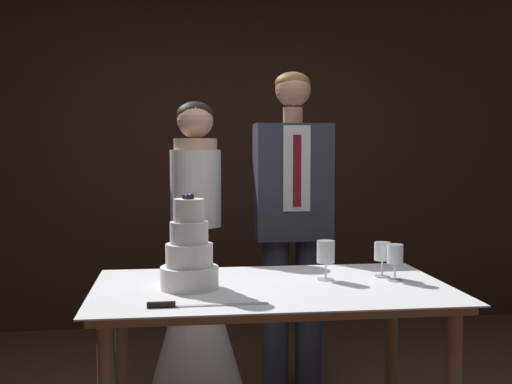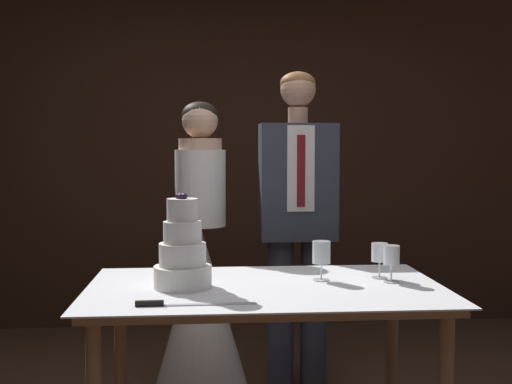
% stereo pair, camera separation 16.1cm
% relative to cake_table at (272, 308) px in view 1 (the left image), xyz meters
% --- Properties ---
extents(wall_back, '(5.45, 0.12, 2.66)m').
position_rel_cake_table_xyz_m(wall_back, '(-0.09, 2.44, 0.61)').
color(wall_back, '#382116').
rests_on(wall_back, ground_plane).
extents(cake_table, '(1.44, 0.86, 0.82)m').
position_rel_cake_table_xyz_m(cake_table, '(0.00, 0.00, 0.00)').
color(cake_table, '#8E6B4C').
rests_on(cake_table, ground_plane).
extents(tiered_cake, '(0.23, 0.23, 0.38)m').
position_rel_cake_table_xyz_m(tiered_cake, '(-0.33, -0.01, 0.23)').
color(tiered_cake, white).
rests_on(tiered_cake, cake_table).
extents(cake_knife, '(0.43, 0.03, 0.02)m').
position_rel_cake_table_xyz_m(cake_knife, '(-0.36, -0.30, 0.10)').
color(cake_knife, silver).
rests_on(cake_knife, cake_table).
extents(wine_glass_near, '(0.07, 0.07, 0.15)m').
position_rel_cake_table_xyz_m(wine_glass_near, '(0.53, 0.03, 0.20)').
color(wine_glass_near, silver).
rests_on(wine_glass_near, cake_table).
extents(wine_glass_middle, '(0.08, 0.08, 0.17)m').
position_rel_cake_table_xyz_m(wine_glass_middle, '(0.25, 0.09, 0.20)').
color(wine_glass_middle, silver).
rests_on(wine_glass_middle, cake_table).
extents(wine_glass_far, '(0.07, 0.07, 0.15)m').
position_rel_cake_table_xyz_m(wine_glass_far, '(0.50, 0.12, 0.19)').
color(wine_glass_far, silver).
rests_on(wine_glass_far, cake_table).
extents(bride, '(0.54, 0.54, 1.63)m').
position_rel_cake_table_xyz_m(bride, '(-0.27, 0.99, -0.13)').
color(bride, white).
rests_on(bride, ground_plane).
extents(groom, '(0.42, 0.25, 1.80)m').
position_rel_cake_table_xyz_m(groom, '(0.27, 0.99, 0.28)').
color(groom, '#333847').
rests_on(groom, ground_plane).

